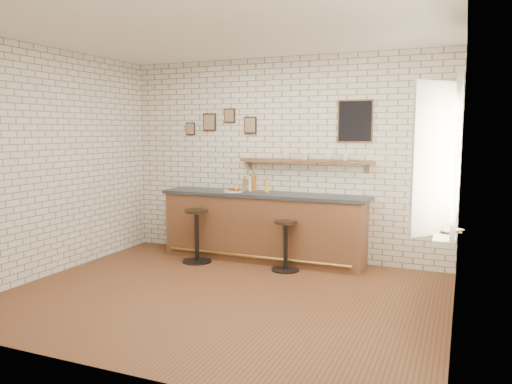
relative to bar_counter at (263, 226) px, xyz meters
The scene contains 21 objects.
ground 1.78m from the bar_counter, 84.15° to the right, with size 5.00×5.00×0.00m, color brown.
bar_counter is the anchor object (origin of this frame).
sandwich_plate 0.69m from the bar_counter, behind, with size 0.28×0.28×0.01m, color white.
ciabatta_sandwich 0.71m from the bar_counter, behind, with size 0.22×0.16×0.07m.
potato_chips 0.71m from the bar_counter, behind, with size 0.27×0.19×0.00m.
bitters_bottle_brown 0.70m from the bar_counter, 160.46° to the left, with size 0.07×0.07×0.22m.
bitters_bottle_white 0.67m from the bar_counter, 154.24° to the left, with size 0.06×0.06×0.24m.
bitters_bottle_amber 0.67m from the bar_counter, 148.31° to the left, with size 0.07×0.07×0.30m.
condiment_bottle_yellow 0.60m from the bar_counter, 85.66° to the left, with size 0.06×0.06×0.20m.
bar_stool_left 0.99m from the bar_counter, 150.38° to the right, with size 0.44×0.44×0.78m.
bar_stool_right 0.66m from the bar_counter, 39.44° to the right, with size 0.39×0.39×0.70m.
wall_shelf 1.15m from the bar_counter, 19.44° to the left, with size 2.00×0.18×0.18m.
shelf_cup_a 1.09m from the bar_counter, 35.21° to the left, with size 0.11×0.11×0.09m, color white.
shelf_cup_b 1.21m from the bar_counter, 19.36° to the left, with size 0.11×0.11×0.10m, color white.
shelf_cup_c 1.40m from the bar_counter, 12.35° to the left, with size 0.11×0.11×0.09m, color white.
shelf_cup_d 1.57m from the bar_counter, ahead, with size 0.11×0.11×0.10m, color white.
back_wall_decor 1.62m from the bar_counter, 35.05° to the left, with size 2.96×0.02×0.56m.
window_sill 2.96m from the bar_counter, 28.53° to the right, with size 0.20×1.35×0.06m.
casement_window 3.11m from the bar_counter, 28.93° to the right, with size 0.40×1.30×1.56m.
book_lower 3.03m from the bar_counter, 31.62° to the right, with size 0.16×0.22×0.02m, color tan.
book_upper 3.03m from the bar_counter, 31.55° to the right, with size 0.16×0.22×0.02m, color tan.
Camera 1 is at (2.54, -5.05, 1.92)m, focal length 35.00 mm.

